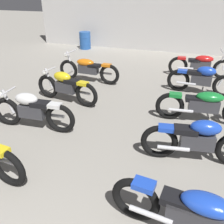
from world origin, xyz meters
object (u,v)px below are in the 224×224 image
at_px(motorcycle_right_row_1, 197,214).
at_px(motorcycle_right_row_4, 202,79).
at_px(motorcycle_right_row_2, 198,140).
at_px(motorcycle_right_row_3, 204,105).
at_px(oil_drum, 85,40).
at_px(motorcycle_left_row_3, 66,86).
at_px(motorcycle_left_row_2, 32,110).
at_px(motorcycle_left_row_4, 88,69).
at_px(motorcycle_right_row_5, 201,64).

xyz_separation_m(motorcycle_right_row_1, motorcycle_right_row_4, (0.01, 4.96, 0.01)).
bearing_deg(motorcycle_right_row_2, motorcycle_right_row_3, 86.01).
bearing_deg(oil_drum, motorcycle_left_row_3, -69.95).
xyz_separation_m(motorcycle_right_row_2, motorcycle_right_row_4, (0.03, 3.33, 0.00)).
distance_m(motorcycle_left_row_2, motorcycle_right_row_1, 3.86).
xyz_separation_m(motorcycle_left_row_2, motorcycle_right_row_3, (3.56, 1.50, -0.01)).
bearing_deg(motorcycle_left_row_3, motorcycle_left_row_4, 93.17).
distance_m(motorcycle_left_row_4, motorcycle_right_row_3, 4.01).
bearing_deg(motorcycle_right_row_1, oil_drum, 121.46).
xyz_separation_m(motorcycle_right_row_3, oil_drum, (-5.80, 6.15, -0.03)).
bearing_deg(motorcycle_right_row_1, motorcycle_left_row_3, 137.45).
height_order(motorcycle_left_row_2, motorcycle_right_row_2, same).
bearing_deg(motorcycle_left_row_4, motorcycle_right_row_4, 1.57).
bearing_deg(motorcycle_right_row_3, motorcycle_right_row_5, 92.07).
distance_m(motorcycle_left_row_4, motorcycle_right_row_1, 6.02).
relative_size(motorcycle_left_row_4, motorcycle_right_row_2, 1.11).
xyz_separation_m(motorcycle_left_row_2, motorcycle_left_row_3, (0.01, 1.51, 0.00)).
distance_m(motorcycle_left_row_4, oil_drum, 4.96).
relative_size(motorcycle_left_row_4, motorcycle_right_row_3, 1.00).
xyz_separation_m(motorcycle_left_row_4, motorcycle_right_row_5, (3.52, 1.72, 0.00)).
height_order(motorcycle_left_row_2, motorcycle_right_row_5, motorcycle_right_row_5).
height_order(motorcycle_left_row_3, motorcycle_left_row_4, motorcycle_left_row_4).
xyz_separation_m(motorcycle_left_row_3, motorcycle_right_row_2, (3.44, -1.55, 0.00)).
xyz_separation_m(motorcycle_left_row_3, motorcycle_left_row_4, (-0.09, 1.68, -0.01)).
relative_size(motorcycle_right_row_4, oil_drum, 2.32).
distance_m(motorcycle_left_row_2, motorcycle_right_row_2, 3.45).
bearing_deg(motorcycle_right_row_3, motorcycle_left_row_4, 155.23).
bearing_deg(motorcycle_right_row_5, motorcycle_right_row_4, -88.35).
height_order(motorcycle_right_row_1, motorcycle_right_row_3, same).
bearing_deg(motorcycle_right_row_2, motorcycle_right_row_5, 90.17).
relative_size(motorcycle_left_row_2, motorcycle_left_row_3, 1.00).
height_order(motorcycle_left_row_2, motorcycle_right_row_3, motorcycle_right_row_3).
relative_size(motorcycle_left_row_2, motorcycle_right_row_1, 0.91).
bearing_deg(motorcycle_left_row_3, motorcycle_right_row_2, -24.23).
height_order(motorcycle_left_row_2, motorcycle_right_row_1, motorcycle_right_row_1).
xyz_separation_m(motorcycle_right_row_3, motorcycle_right_row_4, (-0.08, 1.78, 0.01)).
relative_size(motorcycle_right_row_3, motorcycle_right_row_4, 1.10).
bearing_deg(motorcycle_right_row_4, motorcycle_left_row_3, -152.90).
xyz_separation_m(motorcycle_left_row_3, oil_drum, (-2.25, 6.15, -0.03)).
bearing_deg(motorcycle_right_row_4, oil_drum, 142.59).
relative_size(motorcycle_left_row_3, motorcycle_left_row_4, 0.90).
xyz_separation_m(motorcycle_right_row_1, motorcycle_right_row_5, (-0.04, 6.58, 0.00)).
xyz_separation_m(motorcycle_right_row_1, oil_drum, (-5.71, 9.33, -0.03)).
bearing_deg(motorcycle_left_row_2, motorcycle_right_row_2, -0.74).
distance_m(motorcycle_left_row_2, motorcycle_right_row_4, 4.78).
relative_size(motorcycle_left_row_4, oil_drum, 2.56).
bearing_deg(motorcycle_left_row_4, motorcycle_left_row_2, -88.44).
xyz_separation_m(motorcycle_left_row_2, motorcycle_left_row_4, (-0.09, 3.19, -0.01)).
height_order(motorcycle_left_row_3, motorcycle_right_row_1, motorcycle_right_row_1).
distance_m(motorcycle_right_row_2, oil_drum, 9.58).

